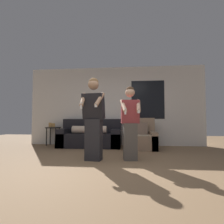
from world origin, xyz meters
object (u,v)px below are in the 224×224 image
couch (90,137)px  side_table (53,131)px  armchair (142,138)px  person_left (94,118)px  person_right (130,122)px

couch → side_table: 1.39m
armchair → person_left: (-1.12, -1.66, 0.60)m
person_right → couch: bearing=125.4°
side_table → person_left: person_left is taller
person_left → armchair: bearing=55.9°
couch → person_right: 2.24m
side_table → person_right: (2.63, -2.00, 0.31)m
side_table → person_left: 2.83m
couch → armchair: armchair is taller
person_left → person_right: person_left is taller
armchair → person_right: (-0.35, -1.55, 0.50)m
person_left → couch: bearing=104.5°
armchair → person_right: bearing=-102.6°
side_table → couch: bearing=-9.1°
person_right → armchair: bearing=77.4°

